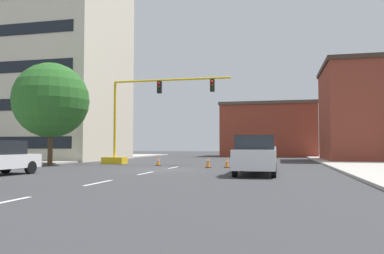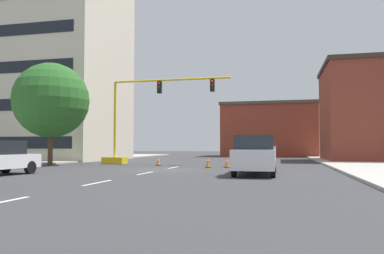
# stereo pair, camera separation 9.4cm
# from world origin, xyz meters

# --- Properties ---
(ground_plane) EXTENTS (160.00, 160.00, 0.00)m
(ground_plane) POSITION_xyz_m (0.00, 0.00, 0.00)
(ground_plane) COLOR #38383A
(sidewalk_left) EXTENTS (6.00, 56.00, 0.14)m
(sidewalk_left) POSITION_xyz_m (-13.31, 8.00, 0.07)
(sidewalk_left) COLOR #B2ADA3
(sidewalk_left) RESTS_ON ground_plane
(sidewalk_right) EXTENTS (6.00, 56.00, 0.14)m
(sidewalk_right) POSITION_xyz_m (13.31, 8.00, 0.07)
(sidewalk_right) COLOR #B2ADA3
(sidewalk_right) RESTS_ON ground_plane
(lane_stripe_seg_0) EXTENTS (0.16, 2.40, 0.01)m
(lane_stripe_seg_0) POSITION_xyz_m (0.00, -14.00, 0.00)
(lane_stripe_seg_0) COLOR silver
(lane_stripe_seg_0) RESTS_ON ground_plane
(lane_stripe_seg_1) EXTENTS (0.16, 2.40, 0.01)m
(lane_stripe_seg_1) POSITION_xyz_m (0.00, -8.50, 0.00)
(lane_stripe_seg_1) COLOR silver
(lane_stripe_seg_1) RESTS_ON ground_plane
(lane_stripe_seg_2) EXTENTS (0.16, 2.40, 0.01)m
(lane_stripe_seg_2) POSITION_xyz_m (0.00, -3.00, 0.00)
(lane_stripe_seg_2) COLOR silver
(lane_stripe_seg_2) RESTS_ON ground_plane
(lane_stripe_seg_3) EXTENTS (0.16, 2.40, 0.01)m
(lane_stripe_seg_3) POSITION_xyz_m (0.00, 2.50, 0.00)
(lane_stripe_seg_3) COLOR silver
(lane_stripe_seg_3) RESTS_ON ground_plane
(building_tall_left) EXTENTS (12.54, 12.32, 21.56)m
(building_tall_left) POSITION_xyz_m (-16.04, 14.20, 10.79)
(building_tall_left) COLOR beige
(building_tall_left) RESTS_ON ground_plane
(building_brick_center) EXTENTS (12.87, 9.63, 7.32)m
(building_brick_center) POSITION_xyz_m (5.53, 32.30, 3.67)
(building_brick_center) COLOR brown
(building_brick_center) RESTS_ON ground_plane
(traffic_signal_gantry) EXTENTS (10.50, 1.20, 6.83)m
(traffic_signal_gantry) POSITION_xyz_m (-4.76, 6.61, 2.33)
(traffic_signal_gantry) COLOR yellow
(traffic_signal_gantry) RESTS_ON ground_plane
(tree_left_near) EXTENTS (5.68, 5.68, 7.78)m
(tree_left_near) POSITION_xyz_m (-9.90, 3.23, 4.93)
(tree_left_near) COLOR #4C3823
(tree_left_near) RESTS_ON ground_plane
(pickup_truck_white) EXTENTS (2.04, 5.41, 1.99)m
(pickup_truck_white) POSITION_xyz_m (5.85, -2.70, 0.97)
(pickup_truck_white) COLOR white
(pickup_truck_white) RESTS_ON ground_plane
(traffic_cone_roadside_a) EXTENTS (0.36, 0.36, 0.77)m
(traffic_cone_roadside_a) POSITION_xyz_m (2.33, 2.78, 0.38)
(traffic_cone_roadside_a) COLOR black
(traffic_cone_roadside_a) RESTS_ON ground_plane
(traffic_cone_roadside_b) EXTENTS (0.36, 0.36, 0.62)m
(traffic_cone_roadside_b) POSITION_xyz_m (-1.84, 4.83, 0.30)
(traffic_cone_roadside_b) COLOR black
(traffic_cone_roadside_b) RESTS_ON ground_plane
(traffic_cone_roadside_c) EXTENTS (0.36, 0.36, 0.69)m
(traffic_cone_roadside_c) POSITION_xyz_m (3.56, 3.12, 0.34)
(traffic_cone_roadside_c) COLOR black
(traffic_cone_roadside_c) RESTS_ON ground_plane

